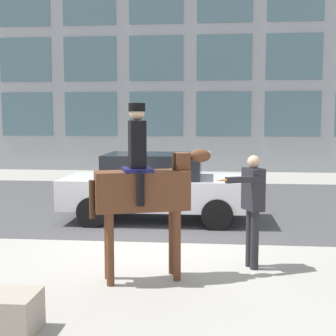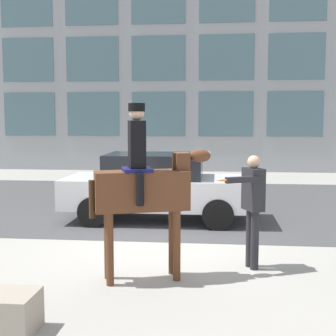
{
  "view_description": "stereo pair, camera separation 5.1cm",
  "coord_description": "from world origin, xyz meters",
  "views": [
    {
      "loc": [
        1.04,
        -8.25,
        2.37
      ],
      "look_at": [
        0.34,
        -0.95,
        1.6
      ],
      "focal_mm": 50.0,
      "sensor_mm": 36.0,
      "label": 1
    },
    {
      "loc": [
        1.1,
        -8.24,
        2.37
      ],
      "look_at": [
        0.34,
        -0.95,
        1.6
      ],
      "focal_mm": 50.0,
      "sensor_mm": 36.0,
      "label": 2
    }
  ],
  "objects": [
    {
      "name": "pedestrian_bystander",
      "position": [
        1.68,
        -0.89,
        1.07
      ],
      "size": [
        0.77,
        0.69,
        1.8
      ],
      "rotation": [
        0.0,
        0.0,
        -2.74
      ],
      "color": "#232328",
      "rests_on": "ground_plane"
    },
    {
      "name": "road_surface",
      "position": [
        0.0,
        4.75,
        0.0
      ],
      "size": [
        20.58,
        8.5,
        0.01
      ],
      "color": "#444447",
      "rests_on": "ground_plane"
    },
    {
      "name": "mounted_horse_lead",
      "position": [
        0.06,
        -1.57,
        1.39
      ],
      "size": [
        1.75,
        0.85,
        2.59
      ],
      "rotation": [
        0.0,
        0.0,
        0.32
      ],
      "color": "#59331E",
      "rests_on": "ground_plane"
    },
    {
      "name": "ground_plane",
      "position": [
        0.0,
        0.0,
        0.0
      ],
      "size": [
        80.0,
        80.0,
        0.0
      ],
      "primitive_type": "plane",
      "color": "#9E9B93"
    },
    {
      "name": "street_car_near_lane",
      "position": [
        -0.24,
        2.47,
        0.81
      ],
      "size": [
        4.4,
        1.87,
        1.57
      ],
      "color": "silver",
      "rests_on": "ground_plane"
    }
  ]
}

